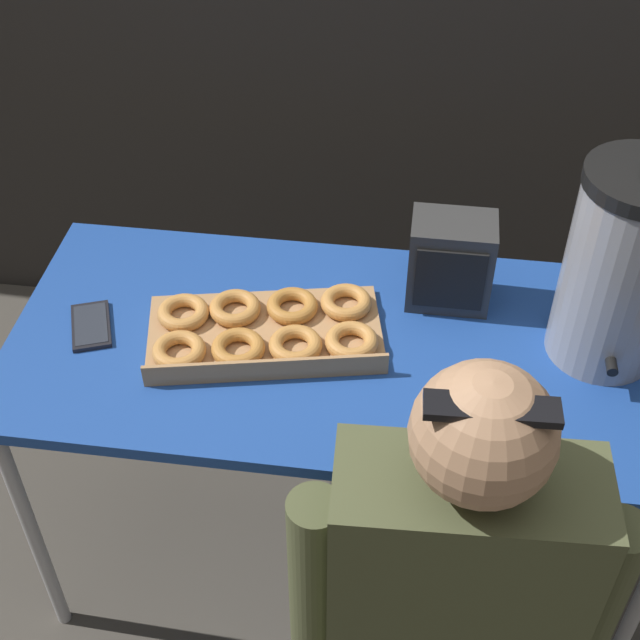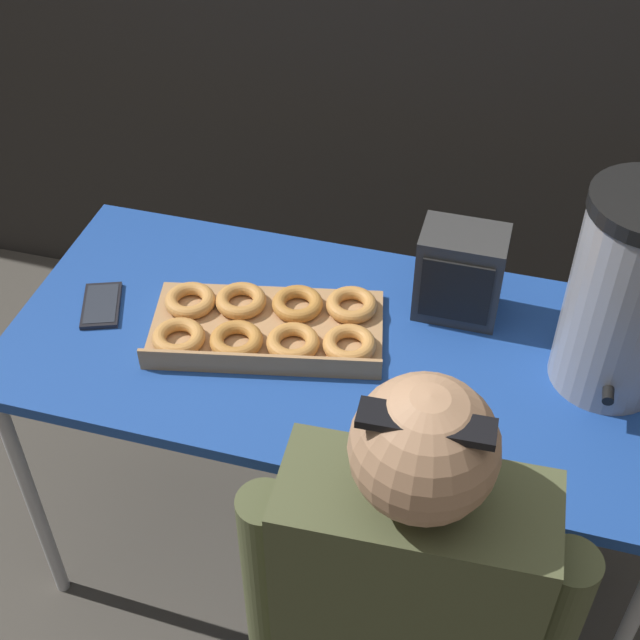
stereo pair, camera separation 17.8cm
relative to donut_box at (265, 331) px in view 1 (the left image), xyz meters
name	(u,v)px [view 1 (the left image)]	position (x,y,z in m)	size (l,w,h in m)	color
ground_plane	(339,550)	(0.16, 0.00, -0.77)	(12.00, 12.00, 0.00)	#4C473F
folding_table	(343,362)	(0.16, 0.00, -0.07)	(1.38, 0.65, 0.75)	#1E479E
donut_box	(265,331)	(0.00, 0.00, 0.00)	(0.52, 0.34, 0.05)	tan
coffee_urn	(621,268)	(0.68, 0.06, 0.19)	(0.22, 0.25, 0.45)	#939399
cell_phone	(91,326)	(-0.37, -0.02, -0.02)	(0.12, 0.16, 0.01)	black
space_heater	(450,262)	(0.36, 0.18, 0.08)	(0.17, 0.13, 0.20)	#333333
person_seated	(444,640)	(0.40, -0.53, -0.18)	(0.53, 0.23, 1.23)	#33332D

